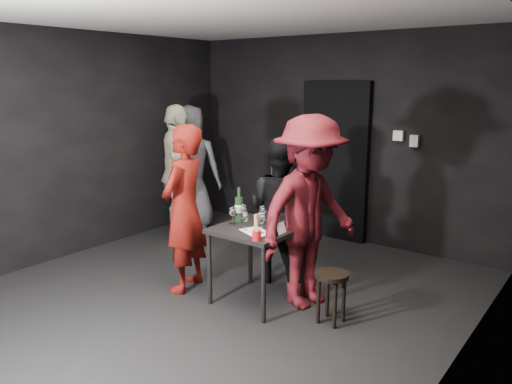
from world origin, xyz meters
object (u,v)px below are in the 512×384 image
Objects in this scene: stool at (332,285)px; server_red at (184,198)px; hand_truck at (280,216)px; bystander_grey at (190,156)px; man_maroon at (310,193)px; woman_black at (280,208)px; tasting_table at (256,237)px; breadstick_cup at (257,228)px; bystander_cream at (177,160)px; wine_bottle at (239,208)px.

server_red is (-1.56, -0.23, 0.60)m from stool.
bystander_grey reaches higher than hand_truck.
man_maroon is at bearing -48.75° from hand_truck.
woman_black is 0.73× the size of man_maroon.
tasting_table is 0.85m from stool.
stool is 3.43m from bystander_grey.
server_red is 1.02m from breadstick_cup.
bystander_cream is at bearing 88.67° from man_maroon.
server_red is 1.02m from woman_black.
woman_black is 4.66× the size of wine_bottle.
server_red is at bearing 101.84° from bystander_grey.
woman_black is (-0.92, 0.54, 0.44)m from stool.
man_maroon reaches higher than tasting_table.
bystander_cream is at bearing 151.41° from breadstick_cup.
wine_bottle is at bearing 119.12° from man_maroon.
breadstick_cup is (2.50, -1.75, -0.19)m from bystander_grey.
bystander_grey is at bearing 147.61° from tasting_table.
server_red is (0.38, -2.28, 0.74)m from hand_truck.
bystander_grey is (-2.15, 0.86, 0.25)m from woman_black.
bystander_cream is (-1.18, 1.07, 0.14)m from server_red.
woman_black reaches higher than breadstick_cup.
bystander_grey is at bearing -152.14° from server_red.
woman_black is 0.70m from man_maroon.
wine_bottle is (-0.26, 0.06, 0.23)m from tasting_table.
stool is at bearing 32.32° from breadstick_cup.
wine_bottle is at bearing 73.51° from woman_black.
server_red reaches higher than breadstick_cup.
tasting_table is at bearing -176.89° from stool.
bystander_grey is (-0.32, 0.56, -0.05)m from bystander_cream.
hand_truck is at bearing -82.59° from bystander_cream.
server_red is 1.60m from bystander_cream.
stool is at bearing -1.15° from wine_bottle.
man_maroon is at bearing 147.83° from woman_black.
hand_truck is at bearing 118.86° from tasting_table.
stool is at bearing 148.08° from woman_black.
breadstick_cup is at bearing -52.70° from tasting_table.
man_maroon is 2.46m from bystander_cream.
bystander_cream is at bearing 88.76° from bystander_grey.
hand_truck reaches higher than wine_bottle.
server_red reaches higher than wine_bottle.
man_maroon reaches higher than stool.
man_maroon is 1.05× the size of bystander_grey.
breadstick_cup is (0.50, -0.37, -0.02)m from wine_bottle.
hand_truck is at bearing 113.75° from wine_bottle.
server_red is at bearing -171.74° from stool.
wine_bottle is at bearing 101.15° from server_red.
server_red is 2.21m from bystander_grey.
tasting_table is 0.47× the size of woman_black.
bystander_grey is 3.06m from breadstick_cup.
bystander_grey is (-3.06, 1.39, 0.69)m from stool.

